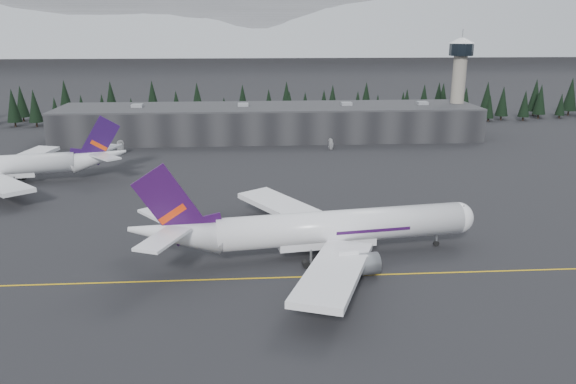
{
  "coord_description": "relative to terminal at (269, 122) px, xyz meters",
  "views": [
    {
      "loc": [
        -7.69,
        -91.17,
        41.98
      ],
      "look_at": [
        0.0,
        20.0,
        9.0
      ],
      "focal_mm": 35.0,
      "sensor_mm": 36.0,
      "label": 1
    }
  ],
  "objects": [
    {
      "name": "ground",
      "position": [
        0.0,
        -125.0,
        -6.3
      ],
      "size": [
        1400.0,
        1400.0,
        0.0
      ],
      "primitive_type": "plane",
      "color": "black",
      "rests_on": "ground"
    },
    {
      "name": "taxiline",
      "position": [
        0.0,
        -127.0,
        -6.29
      ],
      "size": [
        400.0,
        0.4,
        0.02
      ],
      "primitive_type": "cube",
      "color": "gold",
      "rests_on": "ground"
    },
    {
      "name": "terminal",
      "position": [
        0.0,
        0.0,
        0.0
      ],
      "size": [
        160.0,
        30.0,
        12.6
      ],
      "color": "black",
      "rests_on": "ground"
    },
    {
      "name": "control_tower",
      "position": [
        75.0,
        3.0,
        17.11
      ],
      "size": [
        10.0,
        10.0,
        37.7
      ],
      "color": "gray",
      "rests_on": "ground"
    },
    {
      "name": "treeline",
      "position": [
        0.0,
        37.0,
        1.2
      ],
      "size": [
        360.0,
        20.0,
        15.0
      ],
      "primitive_type": "cube",
      "color": "black",
      "rests_on": "ground"
    },
    {
      "name": "mountain_ridge",
      "position": [
        0.0,
        875.0,
        -6.3
      ],
      "size": [
        4400.0,
        900.0,
        420.0
      ],
      "primitive_type": null,
      "color": "white",
      "rests_on": "ground"
    },
    {
      "name": "jet_main",
      "position": [
        3.67,
        -118.04,
        -0.78
      ],
      "size": [
        66.33,
        60.85,
        19.57
      ],
      "rotation": [
        0.0,
        0.0,
        0.14
      ],
      "color": "white",
      "rests_on": "ground"
    },
    {
      "name": "jet_parked",
      "position": [
        -73.5,
        -61.27,
        -1.2
      ],
      "size": [
        60.9,
        55.68,
        18.09
      ],
      "rotation": [
        0.0,
        0.0,
        3.34
      ],
      "color": "silver",
      "rests_on": "ground"
    },
    {
      "name": "gse_vehicle_a",
      "position": [
        -51.77,
        -25.17,
        -5.63
      ],
      "size": [
        4.01,
        5.3,
        1.34
      ],
      "primitive_type": "imported",
      "rotation": [
        0.0,
        0.0,
        0.43
      ],
      "color": "silver",
      "rests_on": "ground"
    },
    {
      "name": "gse_vehicle_b",
      "position": [
        21.01,
        -22.74,
        -5.61
      ],
      "size": [
        4.38,
        3.26,
        1.39
      ],
      "primitive_type": "imported",
      "rotation": [
        0.0,
        0.0,
        -1.12
      ],
      "color": "silver",
      "rests_on": "ground"
    }
  ]
}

